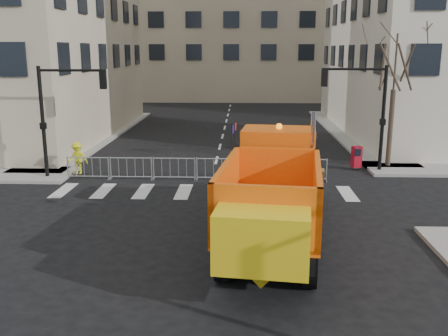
{
  "coord_description": "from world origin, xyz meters",
  "views": [
    {
      "loc": [
        1.54,
        -15.64,
        6.16
      ],
      "look_at": [
        0.81,
        2.5,
        1.82
      ],
      "focal_mm": 40.0,
      "sensor_mm": 36.0,
      "label": 1
    }
  ],
  "objects_px": {
    "plow_truck": "(274,191)",
    "newspaper_box": "(357,157)",
    "cop_a": "(270,175)",
    "cop_b": "(277,177)",
    "cop_c": "(287,177)",
    "worker": "(78,158)"
  },
  "relations": [
    {
      "from": "plow_truck",
      "to": "cop_b",
      "type": "relative_size",
      "value": 6.27
    },
    {
      "from": "cop_a",
      "to": "cop_c",
      "type": "height_order",
      "value": "cop_c"
    },
    {
      "from": "newspaper_box",
      "to": "cop_c",
      "type": "bearing_deg",
      "value": -139.82
    },
    {
      "from": "cop_b",
      "to": "worker",
      "type": "bearing_deg",
      "value": -12.23
    },
    {
      "from": "plow_truck",
      "to": "worker",
      "type": "height_order",
      "value": "plow_truck"
    },
    {
      "from": "plow_truck",
      "to": "newspaper_box",
      "type": "distance_m",
      "value": 11.75
    },
    {
      "from": "cop_a",
      "to": "cop_c",
      "type": "bearing_deg",
      "value": 114.54
    },
    {
      "from": "cop_a",
      "to": "newspaper_box",
      "type": "xyz_separation_m",
      "value": [
        4.71,
        4.61,
        -0.13
      ]
    },
    {
      "from": "cop_c",
      "to": "newspaper_box",
      "type": "xyz_separation_m",
      "value": [
        4.07,
        5.72,
        -0.33
      ]
    },
    {
      "from": "cop_b",
      "to": "plow_truck",
      "type": "bearing_deg",
      "value": 91.01
    },
    {
      "from": "cop_b",
      "to": "newspaper_box",
      "type": "distance_m",
      "value": 6.8
    },
    {
      "from": "plow_truck",
      "to": "cop_a",
      "type": "relative_size",
      "value": 6.64
    },
    {
      "from": "plow_truck",
      "to": "cop_b",
      "type": "height_order",
      "value": "plow_truck"
    },
    {
      "from": "cop_b",
      "to": "worker",
      "type": "distance_m",
      "value": 10.1
    },
    {
      "from": "cop_c",
      "to": "worker",
      "type": "distance_m",
      "value": 10.64
    },
    {
      "from": "cop_b",
      "to": "cop_c",
      "type": "relative_size",
      "value": 0.85
    },
    {
      "from": "cop_a",
      "to": "worker",
      "type": "height_order",
      "value": "worker"
    },
    {
      "from": "cop_a",
      "to": "cop_b",
      "type": "relative_size",
      "value": 0.95
    },
    {
      "from": "cop_c",
      "to": "worker",
      "type": "xyz_separation_m",
      "value": [
        -9.96,
        3.74,
        -0.09
      ]
    },
    {
      "from": "plow_truck",
      "to": "worker",
      "type": "distance_m",
      "value": 12.58
    },
    {
      "from": "cop_a",
      "to": "plow_truck",
      "type": "bearing_deg",
      "value": 82.82
    },
    {
      "from": "plow_truck",
      "to": "cop_c",
      "type": "bearing_deg",
      "value": -2.96
    }
  ]
}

